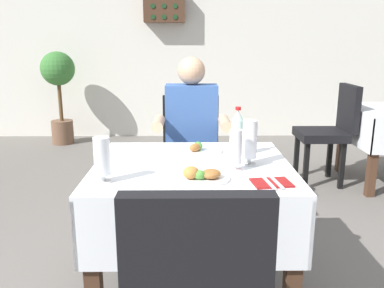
% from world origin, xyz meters
% --- Properties ---
extents(back_wall, '(11.00, 0.12, 2.78)m').
position_xyz_m(back_wall, '(0.00, 4.12, 1.39)').
color(back_wall, silver).
rests_on(back_wall, ground).
extents(main_dining_table, '(1.01, 0.91, 0.74)m').
position_xyz_m(main_dining_table, '(0.10, 0.20, 0.57)').
color(main_dining_table, white).
rests_on(main_dining_table, ground).
extents(chair_far_diner_seat, '(0.44, 0.50, 0.97)m').
position_xyz_m(chair_far_diner_seat, '(0.10, 1.05, 0.55)').
color(chair_far_diner_seat, black).
rests_on(chair_far_diner_seat, ground).
extents(seated_diner_far, '(0.50, 0.46, 1.26)m').
position_xyz_m(seated_diner_far, '(0.10, 0.94, 0.71)').
color(seated_diner_far, '#282D42').
rests_on(seated_diner_far, ground).
extents(plate_near_camera, '(0.26, 0.26, 0.07)m').
position_xyz_m(plate_near_camera, '(0.14, -0.05, 0.76)').
color(plate_near_camera, white).
rests_on(plate_near_camera, main_dining_table).
extents(plate_far_diner, '(0.23, 0.23, 0.06)m').
position_xyz_m(plate_far_diner, '(0.15, 0.42, 0.76)').
color(plate_far_diner, white).
rests_on(plate_far_diner, main_dining_table).
extents(beer_glass_left, '(0.07, 0.07, 0.23)m').
position_xyz_m(beer_glass_left, '(0.39, 0.18, 0.86)').
color(beer_glass_left, white).
rests_on(beer_glass_left, main_dining_table).
extents(beer_glass_middle, '(0.07, 0.07, 0.21)m').
position_xyz_m(beer_glass_middle, '(-0.30, -0.08, 0.86)').
color(beer_glass_middle, white).
rests_on(beer_glass_middle, main_dining_table).
extents(beer_glass_right, '(0.07, 0.07, 0.20)m').
position_xyz_m(beer_glass_right, '(0.31, 0.08, 0.85)').
color(beer_glass_right, white).
rests_on(beer_glass_right, main_dining_table).
extents(cola_bottle_primary, '(0.07, 0.07, 0.27)m').
position_xyz_m(cola_bottle_primary, '(0.35, 0.36, 0.86)').
color(cola_bottle_primary, silver).
rests_on(cola_bottle_primary, main_dining_table).
extents(napkin_cutlery_set, '(0.19, 0.19, 0.01)m').
position_xyz_m(napkin_cutlery_set, '(0.45, -0.11, 0.75)').
color(napkin_cutlery_set, maroon).
rests_on(napkin_cutlery_set, main_dining_table).
extents(background_chair_left, '(0.50, 0.44, 0.97)m').
position_xyz_m(background_chair_left, '(1.46, 1.98, 0.55)').
color(background_chair_left, black).
rests_on(background_chair_left, ground).
extents(potted_plant_corner, '(0.45, 0.45, 1.25)m').
position_xyz_m(potted_plant_corner, '(-1.65, 3.63, 0.82)').
color(potted_plant_corner, brown).
rests_on(potted_plant_corner, ground).
extents(wall_bottle_rack, '(0.56, 0.21, 0.42)m').
position_xyz_m(wall_bottle_rack, '(-0.24, 3.96, 1.83)').
color(wall_bottle_rack, '#472D1E').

